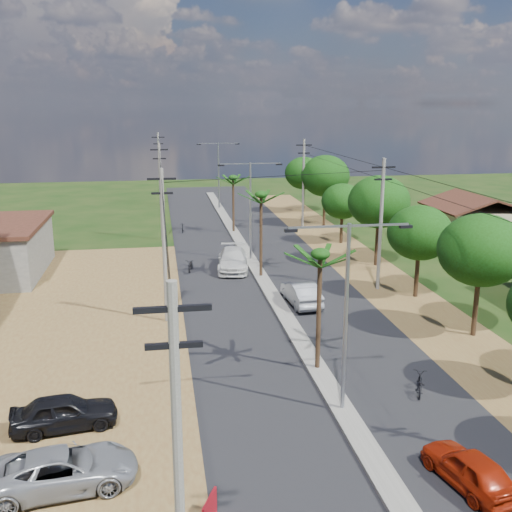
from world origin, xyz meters
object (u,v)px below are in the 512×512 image
Objects in this scene: car_red_near at (470,470)px; car_parked_silver at (63,471)px; car_white_far at (233,260)px; moto_rider_east at (420,385)px; roadside_sign at (210,511)px; car_parked_dark at (64,413)px; car_silver_mid at (301,294)px.

car_parked_silver is (-13.34, 2.07, 0.03)m from car_red_near.
car_white_far reaches higher than moto_rider_east.
roadside_sign is (-9.87, -6.97, 0.02)m from moto_rider_east.
roadside_sign is at bearing 58.57° from moto_rider_east.
car_parked_dark is (-13.86, 5.99, 0.05)m from car_red_near.
car_silver_mid is 1.11× the size of car_parked_dark.
car_silver_mid reaches higher than car_parked_silver.
car_parked_dark is at bearing -0.46° from car_parked_silver.
roadside_sign is (5.14, -6.46, -0.22)m from car_parked_dark.
moto_rider_east is (14.50, 4.42, -0.23)m from car_parked_silver.
car_white_far is 1.13× the size of car_parked_silver.
moto_rider_east is (15.02, 0.51, -0.24)m from car_parked_dark.
car_parked_dark is at bearing -35.71° from car_red_near.
car_parked_silver reaches higher than moto_rider_east.
car_white_far is 3.20× the size of moto_rider_east.
car_white_far reaches higher than car_parked_dark.
moto_rider_east is at bearing -96.69° from car_parked_dark.
car_white_far is (-4.43, 27.98, 0.15)m from car_red_near.
car_silver_mid is 9.43m from car_white_far.
car_parked_dark reaches higher than car_parked_silver.
car_red_near is at bearing 89.93° from car_silver_mid.
roadside_sign is (4.63, -2.55, -0.21)m from car_parked_silver.
car_white_far reaches higher than roadside_sign.
car_parked_dark is 2.38× the size of moto_rider_east.
car_parked_silver is 15.16m from moto_rider_east.
car_parked_silver is 3.95m from car_parked_dark.
car_parked_dark is at bearing 25.28° from moto_rider_east.
car_parked_dark is (-9.43, -21.99, -0.10)m from car_white_far.
roadside_sign is at bearing -126.86° from car_parked_silver.
car_red_near is 2.20× the size of moto_rider_east.
car_silver_mid is 18.27m from car_parked_dark.
car_parked_dark reaches higher than moto_rider_east.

